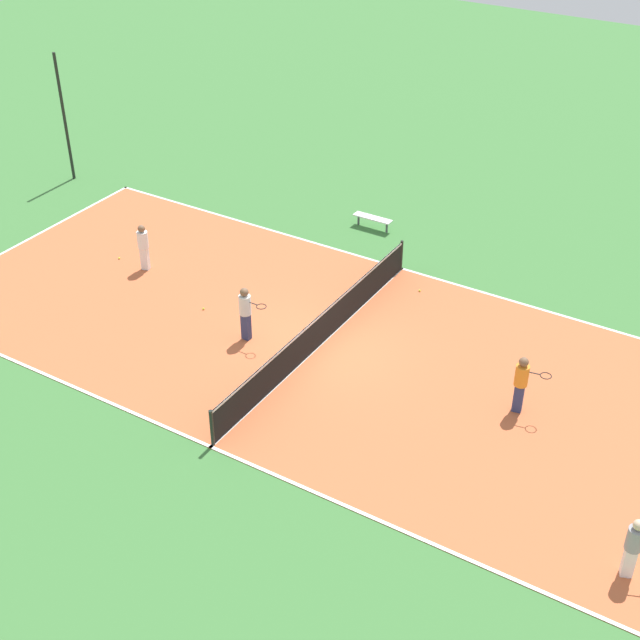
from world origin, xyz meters
TOP-DOWN VIEW (x-y plane):
  - ground_plane at (0.00, 0.00)m, footprint 80.00×80.00m
  - court_surface at (0.00, 0.00)m, footprint 10.69×24.80m
  - tennis_net at (0.00, 0.00)m, footprint 10.49×0.10m
  - bench at (7.38, 2.28)m, footprint 0.36×1.47m
  - player_far_white at (-0.86, 2.03)m, footprint 0.37×0.94m
  - player_baseline_gray at (-3.91, -10.11)m, footprint 0.66×0.99m
  - player_near_white at (0.75, 7.36)m, footprint 0.44×0.44m
  - player_center_orange at (0.14, -6.08)m, footprint 0.49×0.98m
  - tennis_ball_midcourt at (0.79, 8.59)m, footprint 0.07×0.07m
  - tennis_ball_far_baseline at (-0.27, 4.13)m, footprint 0.07×0.07m
  - tennis_ball_right_alley at (4.26, -1.18)m, footprint 0.07×0.07m
  - fence_post_back_right at (4.90, 14.77)m, footprint 0.12×0.12m

SIDE VIEW (x-z plane):
  - ground_plane at x=0.00m, z-range 0.00..0.00m
  - court_surface at x=0.00m, z-range 0.00..0.02m
  - tennis_ball_midcourt at x=0.79m, z-range 0.02..0.09m
  - tennis_ball_far_baseline at x=-0.27m, z-range 0.02..0.09m
  - tennis_ball_right_alley at x=4.26m, z-range 0.02..0.09m
  - bench at x=7.38m, z-range 0.16..0.61m
  - tennis_net at x=0.00m, z-range 0.03..1.13m
  - player_baseline_gray at x=-3.91m, z-range 0.14..1.75m
  - player_near_white at x=0.75m, z-range 0.14..1.78m
  - player_center_orange at x=0.14m, z-range 0.15..1.88m
  - player_far_white at x=-0.86m, z-range 0.16..1.91m
  - fence_post_back_right at x=4.90m, z-range 0.00..5.13m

